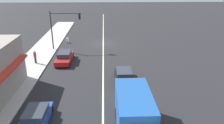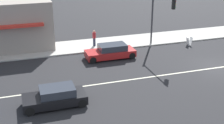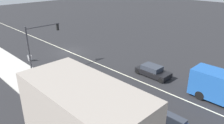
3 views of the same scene
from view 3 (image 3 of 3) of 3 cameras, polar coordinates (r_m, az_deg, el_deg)
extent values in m
plane|color=#232326|center=(23.33, 14.78, -8.00)|extent=(160.00, 160.00, 0.00)
cube|color=beige|center=(34.88, -11.18, 2.67)|extent=(0.16, 60.00, 0.01)
cube|color=gray|center=(15.34, -7.29, -13.90)|extent=(4.50, 9.74, 4.71)
cube|color=red|center=(16.49, -0.14, -8.99)|extent=(0.70, 7.79, 0.20)
cylinder|color=#333338|center=(28.11, -20.96, 3.06)|extent=(0.18, 0.18, 5.60)
cylinder|color=#333338|center=(28.37, -17.53, 8.95)|extent=(4.50, 0.12, 0.12)
cube|color=black|center=(29.38, -14.06, 8.85)|extent=(0.28, 0.24, 0.84)
sphere|color=red|center=(29.43, -14.24, 9.40)|extent=(0.18, 0.18, 0.18)
sphere|color=gold|center=(29.49, -14.19, 8.89)|extent=(0.18, 0.18, 0.18)
sphere|color=green|center=(29.55, -14.14, 8.38)|extent=(0.18, 0.18, 0.18)
cylinder|color=#282D42|center=(23.73, -16.36, -6.16)|extent=(0.26, 0.26, 0.83)
cylinder|color=maroon|center=(23.41, -16.54, -4.64)|extent=(0.34, 0.34, 0.58)
sphere|color=tan|center=(23.24, -16.65, -3.76)|extent=(0.22, 0.22, 0.22)
cube|color=silver|center=(32.76, -20.79, 1.08)|extent=(0.45, 0.21, 0.84)
cube|color=silver|center=(32.49, -20.55, 0.94)|extent=(0.45, 0.21, 0.84)
cube|color=#1E519E|center=(23.11, 26.28, -5.60)|extent=(2.40, 5.10, 2.60)
cylinder|color=black|center=(24.86, 24.05, -6.15)|extent=(0.28, 0.90, 0.90)
cylinder|color=black|center=(23.06, 21.96, -8.08)|extent=(0.28, 0.90, 0.90)
cube|color=black|center=(26.48, 10.66, -2.70)|extent=(1.84, 4.12, 0.59)
cube|color=#2D333D|center=(26.36, 10.38, -1.46)|extent=(1.56, 2.26, 0.54)
cylinder|color=black|center=(26.39, 14.62, -3.53)|extent=(0.22, 0.60, 0.60)
cylinder|color=black|center=(25.12, 12.65, -4.71)|extent=(0.22, 0.60, 0.60)
cylinder|color=black|center=(28.03, 8.83, -1.48)|extent=(0.22, 0.60, 0.60)
cylinder|color=black|center=(26.83, 6.73, -2.48)|extent=(0.22, 0.60, 0.60)
cube|color=#AD1E1E|center=(25.78, -10.12, -3.35)|extent=(1.80, 4.51, 0.60)
cube|color=#2D333D|center=(25.71, -10.50, -2.04)|extent=(1.53, 2.48, 0.54)
cylinder|color=black|center=(24.92, -6.13, -4.47)|extent=(0.22, 0.62, 0.62)
cylinder|color=black|center=(24.08, -9.11, -5.65)|extent=(0.22, 0.62, 0.62)
cylinder|color=black|center=(27.65, -10.96, -1.95)|extent=(0.22, 0.62, 0.62)
cylinder|color=black|center=(26.90, -13.77, -2.92)|extent=(0.22, 0.62, 0.62)
cube|color=#2D333D|center=(17.90, 14.84, -14.50)|extent=(1.56, 2.17, 0.41)
cylinder|color=black|center=(19.40, 12.42, -13.44)|extent=(0.22, 0.64, 0.64)
cylinder|color=black|center=(18.29, 9.47, -15.69)|extent=(0.22, 0.64, 0.64)
camera|label=1|loc=(19.44, 67.45, 5.39)|focal=35.00mm
camera|label=2|loc=(40.14, 30.49, 17.81)|focal=50.00mm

